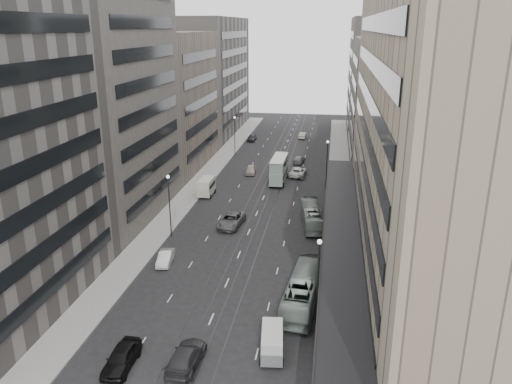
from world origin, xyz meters
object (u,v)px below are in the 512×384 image
Objects in this scene: panel_van at (206,186)px; sedan_2 at (231,220)px; bus_far at (312,216)px; double_decker at (279,169)px; pedestrian at (321,335)px; bus_near at (304,290)px; vw_microbus at (272,341)px; sedan_1 at (165,258)px; sedan_0 at (121,358)px.

panel_van is 0.74× the size of sedan_2.
double_decker reaches higher than bus_far.
double_decker is 46.93m from pedestrian.
bus_near is 35.37m from panel_van.
bus_near is 1.86× the size of sedan_2.
panel_van reaches higher than vw_microbus.
panel_van is at bearing 86.13° from sedan_1.
pedestrian is (1.88, -6.46, -0.56)m from bus_near.
panel_van is (-10.70, -8.91, -0.86)m from double_decker.
bus_near is at bearing 83.05° from bus_far.
bus_near is at bearing -60.06° from panel_van.
bus_far is at bearing 34.74° from sedan_1.
bus_near is 18.11m from sedan_0.
double_decker is 4.75× the size of pedestrian.
vw_microbus is at bearing -68.17° from panel_van.
bus_far is at bearing -69.61° from double_decker.
double_decker is at bearing 67.25° from sedan_1.
double_decker is 1.36× the size of sedan_2.
double_decker reaches higher than vw_microbus.
vw_microbus is at bearing -65.76° from sedan_2.
sedan_2 is (-10.80, -2.07, -0.54)m from bus_far.
bus_near is 2.71× the size of sedan_1.
double_decker reaches higher than sedan_2.
vw_microbus is 1.04× the size of sedan_1.
pedestrian reaches higher than sedan_1.
sedan_2 is (6.50, -12.06, -0.71)m from panel_van.
sedan_0 is (-11.70, -3.40, -0.42)m from vw_microbus.
sedan_0 and sedan_2 have the same top height.
pedestrian is (8.70, -46.10, -1.40)m from double_decker.
panel_van is (-15.45, 39.06, 0.30)m from vw_microbus.
panel_van is 13.72m from sedan_2.
bus_near reaches higher than pedestrian.
bus_near reaches higher than sedan_2.
pedestrian reaches higher than sedan_2.
vw_microbus is at bearing -83.21° from double_decker.
bus_far reaches higher than sedan_2.
double_decker is at bearing 40.03° from panel_van.
sedan_1 is at bearing 97.16° from sedan_0.
sedan_0 is 0.82× the size of sedan_2.
sedan_2 reaches higher than sedan_1.
double_decker is at bearing 89.51° from vw_microbus.
sedan_0 is (-6.95, -51.38, -1.58)m from double_decker.
panel_van is at bearing -54.41° from bus_near.
sedan_1 is 2.41× the size of pedestrian.
sedan_1 is at bearing -107.42° from sedan_2.
bus_far is 29.13m from vw_microbus.
bus_far is (-0.22, 20.74, -0.19)m from bus_near.
panel_van reaches higher than sedan_2.
double_decker is 1.97× the size of sedan_1.
pedestrian is (15.65, 5.28, 0.17)m from sedan_0.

